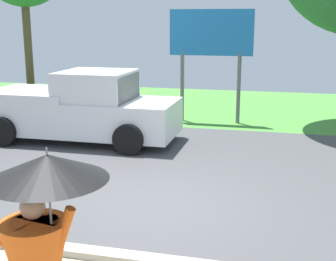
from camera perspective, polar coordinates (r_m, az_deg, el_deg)
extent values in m
cube|color=#4C4C4F|center=(10.05, 1.18, -5.09)|extent=(40.00, 8.00, 0.10)
cube|color=#4E963C|center=(17.72, 6.87, 2.95)|extent=(40.00, 8.00, 0.10)
cube|color=#B2AD9E|center=(6.48, -6.89, -15.16)|extent=(40.00, 0.24, 0.10)
cylinder|color=#E55B19|center=(4.35, -16.05, -14.73)|extent=(0.44, 0.44, 0.65)
sphere|color=tan|center=(4.16, -16.47, -9.06)|extent=(0.22, 0.22, 0.22)
cylinder|color=#E55B19|center=(4.11, -12.83, -12.01)|extent=(0.24, 0.09, 0.45)
cylinder|color=#E55B19|center=(4.48, -18.93, -13.64)|extent=(0.29, 0.08, 0.24)
cylinder|color=gray|center=(4.07, -14.43, -8.91)|extent=(0.02, 0.02, 0.75)
cone|color=black|center=(3.95, -14.71, -4.41)|extent=(1.02, 1.02, 0.22)
cylinder|color=gray|center=(3.92, -14.81, -2.74)|extent=(0.02, 0.02, 0.10)
cube|color=#B7B7BC|center=(4.48, -19.25, -12.28)|extent=(0.02, 0.11, 0.16)
cube|color=silver|center=(12.53, -10.84, 1.85)|extent=(5.20, 2.00, 0.90)
cube|color=silver|center=(12.20, -8.85, 5.20)|extent=(1.80, 1.84, 0.90)
cube|color=#2D3842|center=(11.90, -5.06, 5.11)|extent=(0.10, 1.70, 0.77)
cube|color=silver|center=(13.03, -16.18, 4.45)|extent=(2.40, 2.00, 0.20)
cylinder|color=black|center=(12.93, -2.07, 1.08)|extent=(0.76, 0.28, 0.76)
cylinder|color=black|center=(11.07, -4.89, -1.07)|extent=(0.76, 0.28, 0.76)
cylinder|color=black|center=(14.22, -15.37, 1.74)|extent=(0.76, 0.28, 0.76)
cylinder|color=black|center=(12.56, -19.76, -0.08)|extent=(0.76, 0.28, 0.76)
cylinder|color=slate|center=(14.78, 1.77, 5.48)|extent=(0.12, 0.12, 2.20)
cylinder|color=slate|center=(14.52, 8.76, 5.18)|extent=(0.12, 0.12, 2.20)
cube|color=#1E72B2|center=(14.49, 5.38, 12.01)|extent=(2.60, 0.10, 1.40)
cylinder|color=brown|center=(22.27, -16.99, 10.24)|extent=(0.36, 0.36, 4.25)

